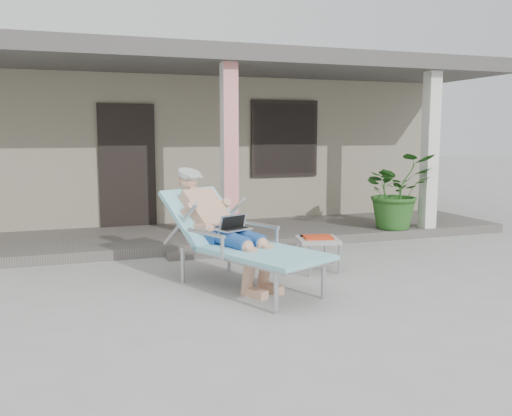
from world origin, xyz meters
name	(u,v)px	position (x,y,z in m)	size (l,w,h in m)	color
ground	(282,288)	(0.00, 0.00, 0.00)	(60.00, 60.00, 0.00)	#9E9E99
house	(175,137)	(0.00, 6.50, 1.67)	(10.40, 5.40, 3.30)	gray
porch_deck	(216,235)	(0.00, 3.00, 0.07)	(10.00, 2.00, 0.15)	#605B56
porch_overhang	(215,67)	(0.00, 2.95, 2.79)	(10.00, 2.30, 2.85)	silver
porch_step	(236,252)	(0.00, 1.85, 0.04)	(2.00, 0.30, 0.07)	#605B56
lounger	(230,210)	(-0.51, 0.34, 0.88)	(1.63, 2.26, 1.43)	#B7B7BC
side_table	(318,242)	(0.71, 0.58, 0.38)	(0.61, 0.61, 0.46)	#A2A29D
potted_palm	(396,191)	(2.95, 2.26, 0.79)	(1.15, 1.00, 1.28)	#26591E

